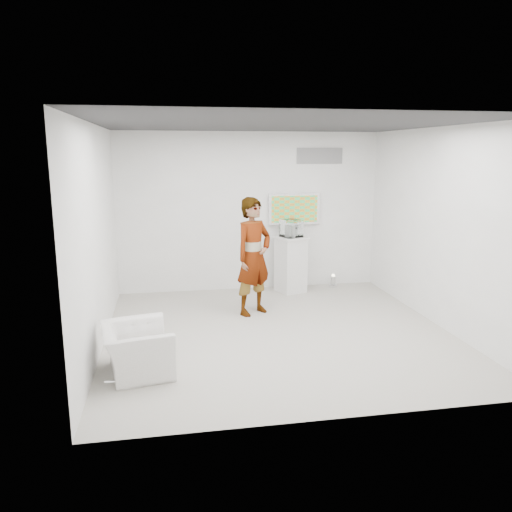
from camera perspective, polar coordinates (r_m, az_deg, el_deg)
name	(u,v)px	position (r m, az deg, el deg)	size (l,w,h in m)	color
room	(279,233)	(7.12, 2.66, 2.69)	(5.01, 5.01, 3.00)	#A7A299
tv	(294,209)	(9.67, 4.36, 5.40)	(1.00, 0.08, 0.60)	silver
logo_decal	(320,156)	(9.78, 7.29, 11.28)	(0.90, 0.02, 0.30)	slate
person	(254,256)	(8.10, -0.28, -0.06)	(0.70, 0.46, 1.92)	silver
armchair	(137,350)	(6.28, -13.45, -10.37)	(0.90, 0.79, 0.59)	silver
pedestal	(291,264)	(9.49, 3.98, -0.96)	(0.51, 0.51, 1.06)	silver
floor_uplight	(333,281)	(9.98, 8.79, -2.83)	(0.16, 0.16, 0.25)	silver
vitrine	(291,228)	(9.36, 4.04, 3.18)	(0.33, 0.33, 0.33)	silver
console	(291,231)	(9.37, 4.04, 2.85)	(0.05, 0.16, 0.22)	silver
wii_remote	(258,207)	(8.25, 0.28, 5.58)	(0.04, 0.14, 0.04)	silver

